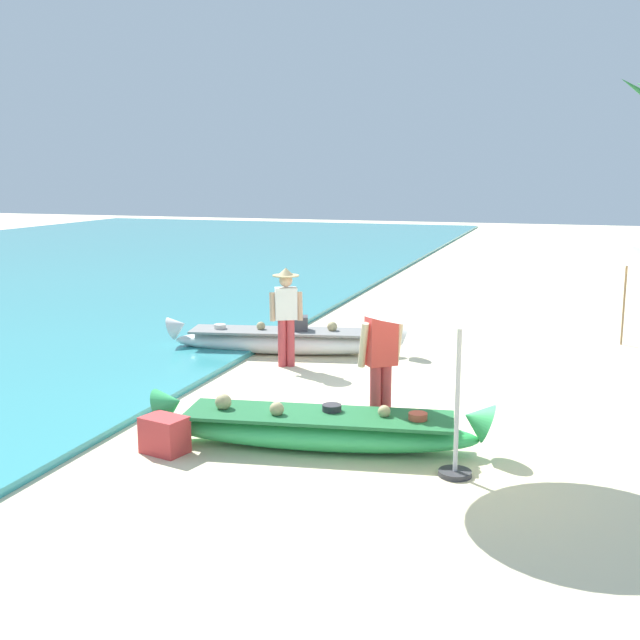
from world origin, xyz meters
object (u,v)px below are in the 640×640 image
at_px(boat_white_midground, 287,340).
at_px(person_tourist_customer, 381,357).
at_px(boat_green_foreground, 318,428).
at_px(cooler_box, 164,435).
at_px(person_vendor_hatted, 286,310).
at_px(patio_umbrella_large, 461,292).

bearing_deg(boat_white_midground, person_tourist_customer, -54.95).
bearing_deg(boat_green_foreground, person_tourist_customer, 48.75).
relative_size(boat_green_foreground, cooler_box, 8.16).
height_order(boat_green_foreground, boat_white_midground, boat_green_foreground).
bearing_deg(person_tourist_customer, boat_green_foreground, -131.25).
bearing_deg(boat_green_foreground, person_vendor_hatted, 115.91).
xyz_separation_m(boat_white_midground, cooler_box, (0.40, -5.14, -0.03)).
bearing_deg(person_vendor_hatted, boat_green_foreground, -64.09).
bearing_deg(person_vendor_hatted, cooler_box, -88.90).
xyz_separation_m(boat_white_midground, person_vendor_hatted, (0.31, -0.86, 0.72)).
bearing_deg(cooler_box, person_vendor_hatted, 104.73).
relative_size(person_tourist_customer, patio_umbrella_large, 0.78).
relative_size(boat_green_foreground, patio_umbrella_large, 1.83).
relative_size(person_vendor_hatted, cooler_box, 3.32).
height_order(boat_white_midground, cooler_box, boat_white_midground).
height_order(boat_white_midground, patio_umbrella_large, patio_umbrella_large).
bearing_deg(cooler_box, boat_white_midground, 108.04).
xyz_separation_m(boat_white_midground, person_tourist_customer, (2.64, -3.77, 0.75)).
xyz_separation_m(person_tourist_customer, patio_umbrella_large, (1.09, -1.04, 1.01)).
bearing_deg(cooler_box, patio_umbrella_large, 19.39).
bearing_deg(person_vendor_hatted, boat_white_midground, 110.10).
xyz_separation_m(boat_green_foreground, person_tourist_customer, (0.59, 0.67, 0.76)).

